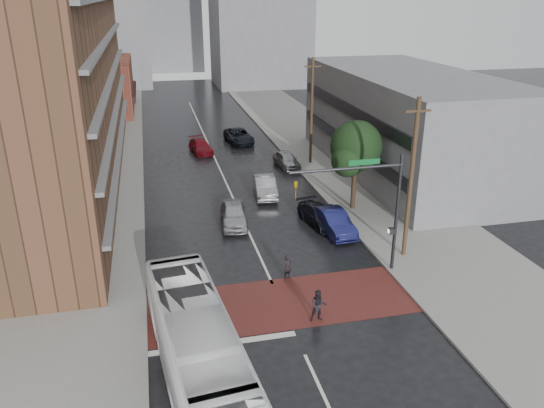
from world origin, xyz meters
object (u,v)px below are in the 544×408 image
car_travel_b (265,187)px  car_travel_c (201,146)px  suv_travel (239,136)px  pedestrian_a (288,267)px  car_parked_near (334,222)px  transit_bus (197,346)px  car_travel_a (234,214)px  car_parked_mid (319,215)px  pedestrian_b (319,306)px  car_parked_far (287,160)px

car_travel_b → car_travel_c: size_ratio=1.04×
car_travel_c → suv_travel: 5.34m
suv_travel → pedestrian_a: bearing=-98.9°
car_travel_b → pedestrian_a: bearing=-90.7°
car_parked_near → pedestrian_a: bearing=-134.9°
car_travel_c → transit_bus: bearing=-104.2°
car_travel_a → car_parked_mid: size_ratio=1.01×
transit_bus → car_parked_mid: size_ratio=2.64×
pedestrian_b → car_parked_near: bearing=72.7°
transit_bus → car_travel_b: bearing=64.4°
car_travel_c → car_parked_far: (7.42, -6.76, 0.07)m
suv_travel → car_parked_near: size_ratio=1.14×
suv_travel → car_parked_mid: suv_travel is taller
car_travel_a → car_parked_mid: car_travel_a is taller
pedestrian_a → car_travel_b: 13.56m
suv_travel → car_parked_mid: size_ratio=1.19×
car_travel_a → car_travel_b: (3.43, 5.16, -0.01)m
pedestrian_b → car_parked_far: 25.45m
car_parked_mid → pedestrian_b: bearing=-118.2°
suv_travel → car_parked_near: bearing=-89.0°
pedestrian_b → car_parked_mid: pedestrian_b is taller
car_parked_near → car_parked_mid: car_parked_near is taller
car_travel_b → car_parked_mid: 6.94m
pedestrian_a → pedestrian_b: 4.52m
car_travel_b → car_parked_mid: car_travel_b is taller
suv_travel → car_parked_near: car_parked_near is taller
car_travel_c → pedestrian_b: bearing=-93.4°
pedestrian_b → car_parked_mid: size_ratio=0.38×
suv_travel → car_parked_mid: bearing=-89.9°
pedestrian_b → car_parked_mid: (3.77, 11.50, -0.20)m
pedestrian_a → car_parked_far: bearing=55.8°
car_parked_mid → car_travel_b: bearing=101.4°
pedestrian_b → car_travel_c: bearing=100.7°
pedestrian_b → car_travel_c: (-2.55, 31.74, -0.20)m
car_travel_a → transit_bus: bearing=-98.4°
car_travel_c → pedestrian_a: bearing=-93.5°
pedestrian_a → transit_bus: bearing=-147.9°
car_travel_b → car_travel_c: car_travel_b is taller
pedestrian_b → car_travel_c: pedestrian_b is taller
transit_bus → suv_travel: size_ratio=2.22×
car_parked_mid → pedestrian_a: bearing=-130.9°
car_travel_b → car_parked_near: bearing=-62.9°
pedestrian_a → suv_travel: 30.23m
pedestrian_a → car_parked_far: pedestrian_a is taller
car_travel_c → car_parked_mid: car_parked_mid is taller
car_travel_b → car_travel_c: (-3.78, 13.78, -0.12)m
suv_travel → car_parked_mid: 23.21m
pedestrian_b → car_parked_near: pedestrian_b is taller
pedestrian_a → car_travel_c: bearing=74.8°
pedestrian_a → car_parked_far: (5.28, 20.48, -0.01)m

